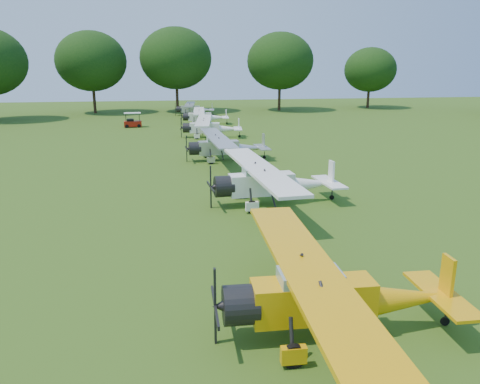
# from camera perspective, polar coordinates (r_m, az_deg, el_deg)

# --- Properties ---
(ground) EXTENTS (160.00, 160.00, 0.00)m
(ground) POSITION_cam_1_polar(r_m,az_deg,el_deg) (20.68, 2.94, -5.78)
(ground) COLOR #345214
(ground) RESTS_ON ground
(tree_belt) EXTENTS (137.36, 130.27, 14.52)m
(tree_belt) POSITION_cam_1_polar(r_m,az_deg,el_deg) (20.49, 13.42, 16.58)
(tree_belt) COLOR #311D13
(tree_belt) RESTS_ON ground
(aircraft_2) EXTENTS (7.15, 11.37, 2.25)m
(aircraft_2) POSITION_cam_1_polar(r_m,az_deg,el_deg) (13.57, 11.11, -11.94)
(aircraft_2) COLOR #E5A209
(aircraft_2) RESTS_ON ground
(aircraft_3) EXTENTS (7.32, 11.67, 2.30)m
(aircraft_3) POSITION_cam_1_polar(r_m,az_deg,el_deg) (25.44, 3.82, 1.45)
(aircraft_3) COLOR white
(aircraft_3) RESTS_ON ground
(aircraft_4) EXTENTS (6.62, 10.54, 2.08)m
(aircraft_4) POSITION_cam_1_polar(r_m,az_deg,el_deg) (37.12, -1.89, 5.73)
(aircraft_4) COLOR silver
(aircraft_4) RESTS_ON ground
(aircraft_5) EXTENTS (6.42, 10.20, 2.00)m
(aircraft_5) POSITION_cam_1_polar(r_m,az_deg,el_deg) (48.92, -3.77, 8.02)
(aircraft_5) COLOR white
(aircraft_5) RESTS_ON ground
(aircraft_6) EXTENTS (6.01, 9.58, 1.88)m
(aircraft_6) POSITION_cam_1_polar(r_m,az_deg,el_deg) (59.70, -4.49, 9.29)
(aircraft_6) COLOR white
(aircraft_6) RESTS_ON ground
(aircraft_7) EXTENTS (5.81, 9.25, 1.82)m
(aircraft_7) POSITION_cam_1_polar(r_m,az_deg,el_deg) (70.12, -5.71, 10.14)
(aircraft_7) COLOR silver
(aircraft_7) RESTS_ON ground
(golf_cart) EXTENTS (2.12, 1.40, 1.73)m
(golf_cart) POSITION_cam_1_polar(r_m,az_deg,el_deg) (58.23, -12.98, 8.27)
(golf_cart) COLOR #A2170B
(golf_cart) RESTS_ON ground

